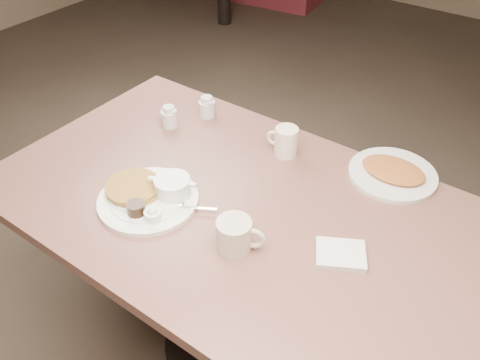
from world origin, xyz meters
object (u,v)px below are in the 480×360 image
Objects in this scene: diner_table at (236,241)px; main_plate at (151,195)px; coffee_mug_near at (235,235)px; creamer_left at (169,117)px; coffee_mug_far at (285,141)px; creamer_right at (207,107)px; hash_plate at (393,173)px.

main_plate reaches higher than diner_table.
main_plate is at bearing 179.10° from coffee_mug_near.
coffee_mug_far is at bearing 12.97° from creamer_left.
creamer_right is at bearing 138.89° from diner_table.
main_plate is 2.72× the size of coffee_mug_near.
creamer_left is (-0.44, 0.19, 0.21)m from diner_table.
main_plate is at bearing -135.24° from hash_plate.
coffee_mug_far is 1.27× the size of creamer_left.
diner_table is at bearing -23.73° from creamer_left.
coffee_mug_near is (0.32, -0.00, 0.02)m from main_plate.
hash_plate is (0.34, 0.10, -0.04)m from coffee_mug_far.
main_plate is at bearing -145.44° from diner_table.
creamer_left is 0.32× the size of hash_plate.
creamer_left reaches higher than diner_table.
coffee_mug_near is 0.58m from hash_plate.
coffee_mug_near is 0.53× the size of hash_plate.
creamer_right is at bearing 174.61° from coffee_mug_far.
hash_plate is (0.33, 0.39, 0.18)m from diner_table.
diner_table is 13.14× the size of coffee_mug_far.
creamer_left is at bearing -167.03° from coffee_mug_far.
hash_plate is at bearing 67.67° from coffee_mug_near.
hash_plate is (0.22, 0.54, -0.03)m from coffee_mug_near.
diner_table is 0.32m from main_plate.
hash_plate is at bearing 14.33° from creamer_left.
creamer_right is (-0.36, 0.03, -0.01)m from coffee_mug_far.
main_plate is 0.48m from coffee_mug_far.
hash_plate is at bearing 16.02° from coffee_mug_far.
hash_plate is (0.70, 0.06, -0.02)m from creamer_right.
coffee_mug_far reaches higher than creamer_right.
creamer_left and creamer_right have the same top height.
coffee_mug_far is 0.36m from hash_plate.
coffee_mug_far is at bearing -163.98° from hash_plate.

